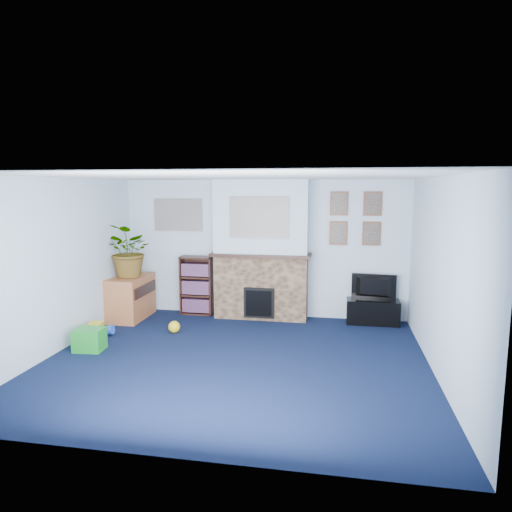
% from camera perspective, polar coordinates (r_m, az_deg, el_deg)
% --- Properties ---
extents(floor, '(5.00, 4.50, 0.01)m').
position_cam_1_polar(floor, '(6.19, -2.59, -12.90)').
color(floor, black).
rests_on(floor, ground).
extents(ceiling, '(5.00, 4.50, 0.01)m').
position_cam_1_polar(ceiling, '(5.77, -2.75, 9.90)').
color(ceiling, white).
rests_on(ceiling, wall_back).
extents(wall_back, '(5.00, 0.04, 2.40)m').
position_cam_1_polar(wall_back, '(8.04, 0.89, 0.93)').
color(wall_back, silver).
rests_on(wall_back, ground).
extents(wall_front, '(5.00, 0.04, 2.40)m').
position_cam_1_polar(wall_front, '(3.76, -10.37, -7.98)').
color(wall_front, silver).
rests_on(wall_front, ground).
extents(wall_left, '(0.04, 4.50, 2.40)m').
position_cam_1_polar(wall_left, '(6.86, -23.49, -1.09)').
color(wall_left, silver).
rests_on(wall_left, ground).
extents(wall_right, '(0.04, 4.50, 2.40)m').
position_cam_1_polar(wall_right, '(5.85, 22.00, -2.55)').
color(wall_right, silver).
rests_on(wall_right, ground).
extents(chimney_breast, '(1.72, 0.50, 2.40)m').
position_cam_1_polar(chimney_breast, '(7.85, 0.65, 0.62)').
color(chimney_breast, brown).
rests_on(chimney_breast, ground).
extents(collage_main, '(1.00, 0.03, 0.68)m').
position_cam_1_polar(collage_main, '(7.58, 0.39, 4.88)').
color(collage_main, gray).
rests_on(collage_main, chimney_breast).
extents(collage_left, '(0.90, 0.03, 0.58)m').
position_cam_1_polar(collage_left, '(8.36, -9.70, 5.09)').
color(collage_left, gray).
rests_on(collage_left, wall_back).
extents(portrait_tl, '(0.30, 0.03, 0.40)m').
position_cam_1_polar(portrait_tl, '(7.85, 10.34, 6.47)').
color(portrait_tl, brown).
rests_on(portrait_tl, wall_back).
extents(portrait_tr, '(0.30, 0.03, 0.40)m').
position_cam_1_polar(portrait_tr, '(7.87, 14.37, 6.35)').
color(portrait_tr, brown).
rests_on(portrait_tr, wall_back).
extents(portrait_bl, '(0.30, 0.03, 0.40)m').
position_cam_1_polar(portrait_bl, '(7.89, 10.24, 2.84)').
color(portrait_bl, brown).
rests_on(portrait_bl, wall_back).
extents(portrait_br, '(0.30, 0.03, 0.40)m').
position_cam_1_polar(portrait_br, '(7.91, 14.23, 2.73)').
color(portrait_br, brown).
rests_on(portrait_br, wall_back).
extents(tv_stand, '(0.86, 0.36, 0.41)m').
position_cam_1_polar(tv_stand, '(7.94, 14.38, -6.62)').
color(tv_stand, black).
rests_on(tv_stand, ground).
extents(television, '(0.74, 0.18, 0.42)m').
position_cam_1_polar(television, '(7.87, 14.48, -3.81)').
color(television, black).
rests_on(television, tv_stand).
extents(bookshelf, '(0.58, 0.28, 1.05)m').
position_cam_1_polar(bookshelf, '(8.30, -7.36, -3.80)').
color(bookshelf, black).
rests_on(bookshelf, ground).
extents(sideboard, '(0.53, 0.95, 0.74)m').
position_cam_1_polar(sideboard, '(8.29, -15.38, -5.13)').
color(sideboard, '#AB6137').
rests_on(sideboard, ground).
extents(potted_plant, '(1.08, 1.04, 0.92)m').
position_cam_1_polar(potted_plant, '(8.07, -15.45, 0.66)').
color(potted_plant, '#26661E').
rests_on(potted_plant, sideboard).
extents(mantel_clock, '(0.10, 0.06, 0.14)m').
position_cam_1_polar(mantel_clock, '(7.81, -0.14, 0.86)').
color(mantel_clock, gold).
rests_on(mantel_clock, chimney_breast).
extents(mantel_candle, '(0.05, 0.05, 0.15)m').
position_cam_1_polar(mantel_candle, '(7.76, 2.59, 0.87)').
color(mantel_candle, '#B2BFC6').
rests_on(mantel_candle, chimney_breast).
extents(mantel_teddy, '(0.14, 0.14, 0.14)m').
position_cam_1_polar(mantel_teddy, '(7.90, -3.02, 0.89)').
color(mantel_teddy, gray).
rests_on(mantel_teddy, chimney_breast).
extents(mantel_can, '(0.06, 0.06, 0.12)m').
position_cam_1_polar(mantel_can, '(7.71, 6.05, 0.63)').
color(mantel_can, yellow).
rests_on(mantel_can, chimney_breast).
extents(green_crate, '(0.42, 0.35, 0.31)m').
position_cam_1_polar(green_crate, '(6.90, -20.09, -9.90)').
color(green_crate, '#198C26').
rests_on(green_crate, ground).
extents(toy_ball, '(0.19, 0.19, 0.19)m').
position_cam_1_polar(toy_ball, '(7.37, -10.18, -8.74)').
color(toy_ball, yellow).
rests_on(toy_ball, ground).
extents(toy_block, '(0.23, 0.23, 0.24)m').
position_cam_1_polar(toy_block, '(7.44, -19.40, -8.78)').
color(toy_block, yellow).
rests_on(toy_block, ground).
extents(toy_tube, '(0.32, 0.14, 0.18)m').
position_cam_1_polar(toy_tube, '(7.54, -18.46, -8.82)').
color(toy_tube, blue).
rests_on(toy_tube, ground).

